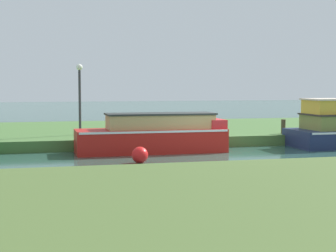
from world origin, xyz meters
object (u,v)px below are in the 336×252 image
mooring_post_far (283,127)px  red_barge (155,135)px  mooring_post_near (324,123)px  lamp_post (80,90)px  channel_buoy (140,155)px

mooring_post_far → red_barge: bearing=-165.7°
mooring_post_near → lamp_post: bearing=171.2°
red_barge → lamp_post: lamp_post is taller
mooring_post_far → channel_buoy: bearing=-149.5°
channel_buoy → mooring_post_far: bearing=30.5°
lamp_post → channel_buoy: bearing=-76.3°
red_barge → mooring_post_near: size_ratio=6.78×
lamp_post → mooring_post_far: 8.07m
red_barge → mooring_post_far: size_ratio=9.08×
lamp_post → mooring_post_far: lamp_post is taller
channel_buoy → mooring_post_near: bearing=24.8°
red_barge → channel_buoy: bearing=-112.3°
lamp_post → channel_buoy: lamp_post is taller
lamp_post → red_barge: bearing=-51.5°
red_barge → mooring_post_near: 7.43m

